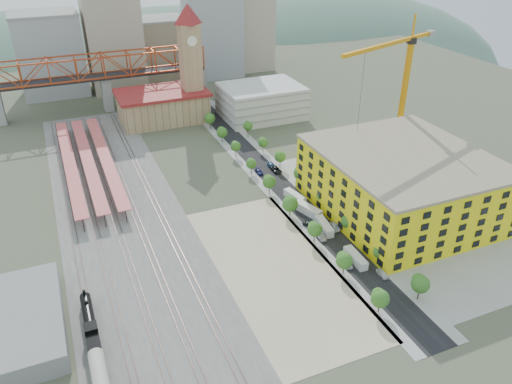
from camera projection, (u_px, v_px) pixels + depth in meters
name	position (u px, v px, depth m)	size (l,w,h in m)	color
ground	(245.00, 207.00, 153.47)	(400.00, 400.00, 0.00)	#474C38
ballast_strip	(117.00, 203.00, 155.25)	(36.00, 165.00, 0.06)	#605E59
dirt_lot	(276.00, 268.00, 126.78)	(28.00, 67.00, 0.06)	tan
street_asphalt	(272.00, 177.00, 170.97)	(12.00, 170.00, 0.06)	black
sidewalk_west	(257.00, 180.00, 169.10)	(3.00, 170.00, 0.04)	gray
sidewalk_east	(286.00, 174.00, 172.84)	(3.00, 170.00, 0.04)	gray
construction_pad	(405.00, 208.00, 152.73)	(50.00, 90.00, 0.06)	gray
rail_tracks	(111.00, 204.00, 154.58)	(26.56, 160.00, 0.18)	#382B23
platform_canopies	(87.00, 159.00, 173.71)	(16.00, 80.00, 4.12)	#C74C4F
station_hall	(163.00, 106.00, 214.40)	(38.00, 24.00, 13.10)	tan
clock_tower	(190.00, 52.00, 206.48)	(12.00, 12.00, 52.00)	tan
parking_garage	(261.00, 101.00, 218.58)	(34.00, 26.00, 14.00)	silver
truss_bridge	(103.00, 69.00, 220.12)	(94.00, 9.60, 25.60)	gray
construction_building	(401.00, 183.00, 147.13)	(44.60, 50.60, 18.80)	yellow
warehouse	(8.00, 326.00, 105.65)	(22.00, 32.00, 5.00)	gray
street_trees	(284.00, 190.00, 162.94)	(15.40, 124.40, 8.00)	#39671F
skyline	(156.00, 37.00, 259.25)	(133.00, 46.00, 60.00)	#9EA0A3
distant_hills	(180.00, 131.00, 416.64)	(647.00, 264.00, 227.00)	#4C6B59
locomotive	(90.00, 323.00, 107.06)	(2.70, 20.85, 5.21)	black
tower_crane	(401.00, 77.00, 164.61)	(45.86, 17.86, 51.37)	orange
site_trailer_a	(356.00, 258.00, 128.58)	(2.29, 8.71, 2.38)	silver
site_trailer_b	(324.00, 226.00, 141.54)	(2.37, 9.00, 2.46)	silver
site_trailer_c	(308.00, 210.00, 149.27)	(2.56, 9.73, 2.66)	silver
site_trailer_d	(295.00, 197.00, 156.42)	(2.30, 8.75, 2.40)	silver
car_0	(346.00, 263.00, 127.43)	(1.85, 4.60, 1.57)	silver
car_1	(321.00, 236.00, 138.06)	(1.61, 4.63, 1.52)	gray
car_2	(310.00, 225.00, 142.92)	(2.36, 5.12, 1.42)	black
car_3	(259.00, 172.00, 172.76)	(1.84, 4.52, 1.31)	navy
car_4	(383.00, 274.00, 123.70)	(1.62, 4.04, 1.38)	silver
car_5	(335.00, 227.00, 142.23)	(1.61, 4.61, 1.52)	gray
car_6	(276.00, 170.00, 173.91)	(2.48, 5.38, 1.50)	black
car_7	(272.00, 166.00, 176.64)	(2.07, 5.10, 1.48)	navy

